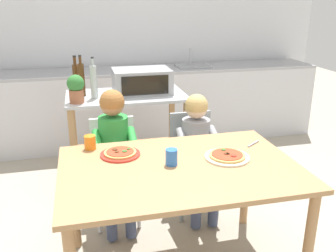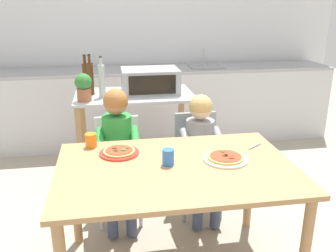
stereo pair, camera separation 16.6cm
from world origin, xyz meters
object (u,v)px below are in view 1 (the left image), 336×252
object	(u,v)px
toaster_oven	(142,81)
pizza_plate_cream	(227,156)
dining_table	(180,180)
drinking_cup_blue	(171,157)
potted_herb_plant	(76,88)
drinking_cup_orange	(90,142)
serving_spoon	(253,144)
kitchen_island_cart	(127,124)
child_in_green_shirt	(115,145)
pizza_plate_red_rimmed	(120,153)
child_in_grey_shirt	(198,142)
dining_chair_left	(114,163)
bottle_dark_olive_oil	(76,78)
bottle_slim_sauce	(82,79)
dining_chair_right	(193,155)
bottle_clear_vinegar	(94,82)

from	to	relation	value
toaster_oven	pizza_plate_cream	bearing A→B (deg)	-76.69
dining_table	drinking_cup_blue	xyz separation A→B (m)	(-0.04, 0.03, 0.14)
dining_table	drinking_cup_blue	world-z (taller)	drinking_cup_blue
potted_herb_plant	drinking_cup_orange	bearing A→B (deg)	-84.59
serving_spoon	dining_table	bearing A→B (deg)	-159.94
kitchen_island_cart	serving_spoon	world-z (taller)	kitchen_island_cart
child_in_green_shirt	pizza_plate_red_rimmed	bearing A→B (deg)	-89.99
child_in_grey_shirt	potted_herb_plant	bearing A→B (deg)	149.48
kitchen_island_cart	pizza_plate_red_rimmed	xyz separation A→B (m)	(-0.18, -1.09, 0.18)
dining_chair_left	child_in_green_shirt	size ratio (longest dim) A/B	0.76
toaster_oven	child_in_green_shirt	bearing A→B (deg)	-114.48
bottle_dark_olive_oil	serving_spoon	world-z (taller)	bottle_dark_olive_oil
dining_chair_left	serving_spoon	world-z (taller)	dining_chair_left
pizza_plate_red_rimmed	drinking_cup_orange	bearing A→B (deg)	140.17
dining_chair_left	pizza_plate_red_rimmed	bearing A→B (deg)	-90.00
child_in_green_shirt	pizza_plate_red_rimmed	distance (m)	0.39
potted_herb_plant	pizza_plate_cream	bearing A→B (deg)	-50.98
bottle_dark_olive_oil	serving_spoon	distance (m)	1.74
bottle_slim_sauce	pizza_plate_cream	xyz separation A→B (m)	(0.84, -1.32, -0.26)
bottle_dark_olive_oil	serving_spoon	xyz separation A→B (m)	(1.15, -1.28, -0.25)
pizza_plate_cream	drinking_cup_blue	size ratio (longest dim) A/B	2.85
bottle_dark_olive_oil	pizza_plate_red_rimmed	xyz separation A→B (m)	(0.25, -1.25, -0.25)
serving_spoon	dining_chair_right	bearing A→B (deg)	116.15
pizza_plate_red_rimmed	drinking_cup_orange	size ratio (longest dim) A/B	2.74
child_in_grey_shirt	serving_spoon	xyz separation A→B (m)	(0.26, -0.41, 0.12)
bottle_slim_sauce	dining_chair_left	distance (m)	0.85
dining_chair_right	child_in_grey_shirt	distance (m)	0.20
dining_table	pizza_plate_cream	size ratio (longest dim) A/B	5.06
dining_table	dining_chair_left	size ratio (longest dim) A/B	1.75
toaster_oven	bottle_slim_sauce	xyz separation A→B (m)	(-0.53, 0.01, 0.04)
bottle_dark_olive_oil	bottle_slim_sauce	size ratio (longest dim) A/B	0.94
child_in_grey_shirt	drinking_cup_orange	xyz separation A→B (m)	(-0.82, -0.23, 0.16)
bottle_dark_olive_oil	bottle_clear_vinegar	xyz separation A→B (m)	(0.15, -0.23, 0.01)
dining_chair_left	drinking_cup_blue	world-z (taller)	drinking_cup_blue
drinking_cup_orange	child_in_green_shirt	bearing A→B (deg)	51.76
potted_herb_plant	pizza_plate_cream	world-z (taller)	potted_herb_plant
pizza_plate_cream	drinking_cup_blue	xyz separation A→B (m)	(-0.36, -0.01, 0.04)
dining_chair_right	pizza_plate_cream	xyz separation A→B (m)	(0.00, -0.70, 0.29)
serving_spoon	pizza_plate_cream	bearing A→B (deg)	-146.60
kitchen_island_cart	toaster_oven	distance (m)	0.43
bottle_slim_sauce	dining_chair_left	size ratio (longest dim) A/B	0.45
potted_herb_plant	pizza_plate_red_rimmed	distance (m)	0.97
child_in_green_shirt	pizza_plate_red_rimmed	xyz separation A→B (m)	(0.00, -0.38, 0.09)
dining_table	child_in_grey_shirt	size ratio (longest dim) A/B	1.43
dining_chair_left	dining_chair_right	world-z (taller)	same
bottle_dark_olive_oil	bottle_clear_vinegar	size ratio (longest dim) A/B	0.96
pizza_plate_cream	dining_chair_left	bearing A→B (deg)	132.64
child_in_green_shirt	drinking_cup_blue	xyz separation A→B (m)	(0.28, -0.59, 0.13)
dining_table	serving_spoon	distance (m)	0.62
bottle_clear_vinegar	toaster_oven	bearing A→B (deg)	12.00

